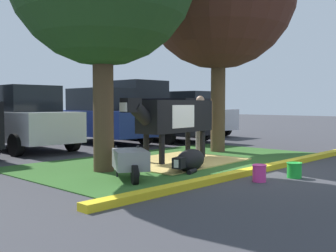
% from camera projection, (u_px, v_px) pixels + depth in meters
% --- Properties ---
extents(ground_plane, '(80.00, 80.00, 0.00)m').
position_uv_depth(ground_plane, '(243.00, 168.00, 9.26)').
color(ground_plane, '#38383D').
extents(grass_island, '(7.94, 4.46, 0.02)m').
position_uv_depth(grass_island, '(178.00, 161.00, 10.44)').
color(grass_island, '#2D5B23').
rests_on(grass_island, ground).
extents(curb_yellow, '(9.14, 0.24, 0.12)m').
position_uv_depth(curb_yellow, '(260.00, 169.00, 8.80)').
color(curb_yellow, yellow).
rests_on(curb_yellow, ground).
extents(hay_bedding, '(3.31, 2.55, 0.04)m').
position_uv_depth(hay_bedding, '(177.00, 161.00, 10.20)').
color(hay_bedding, tan).
rests_on(hay_bedding, ground).
extents(cow_holstein, '(3.14, 0.90, 1.59)m').
position_uv_depth(cow_holstein, '(173.00, 117.00, 10.32)').
color(cow_holstein, black).
rests_on(cow_holstein, ground).
extents(calf_lying, '(1.33, 0.79, 0.48)m').
position_uv_depth(calf_lying, '(190.00, 160.00, 8.84)').
color(calf_lying, black).
rests_on(calf_lying, ground).
extents(person_handler, '(0.34, 0.52, 1.69)m').
position_uv_depth(person_handler, '(200.00, 123.00, 11.71)').
color(person_handler, slate).
rests_on(person_handler, ground).
extents(wheelbarrow, '(1.19, 1.50, 0.63)m').
position_uv_depth(wheelbarrow, '(131.00, 160.00, 7.81)').
color(wheelbarrow, gray).
rests_on(wheelbarrow, ground).
extents(bucket_pink, '(0.28, 0.28, 0.32)m').
position_uv_depth(bucket_pink, '(259.00, 173.00, 7.68)').
color(bucket_pink, '#EA3893').
rests_on(bucket_pink, ground).
extents(bucket_green, '(0.31, 0.31, 0.31)m').
position_uv_depth(bucket_green, '(294.00, 170.00, 8.08)').
color(bucket_green, green).
rests_on(bucket_green, ground).
extents(hatchback_white, '(2.08, 4.43, 2.02)m').
position_uv_depth(hatchback_white, '(23.00, 119.00, 12.93)').
color(hatchback_white, silver).
rests_on(hatchback_white, ground).
extents(sedan_blue, '(2.08, 4.43, 2.02)m').
position_uv_depth(sedan_blue, '(101.00, 117.00, 15.02)').
color(sedan_blue, navy).
rests_on(sedan_blue, ground).
extents(pickup_truck_black, '(2.30, 5.44, 2.42)m').
position_uv_depth(pickup_truck_black, '(152.00, 112.00, 16.61)').
color(pickup_truck_black, black).
rests_on(pickup_truck_black, ground).
extents(sedan_silver, '(2.08, 4.43, 2.02)m').
position_uv_depth(sedan_silver, '(188.00, 114.00, 18.87)').
color(sedan_silver, silver).
rests_on(sedan_silver, ground).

